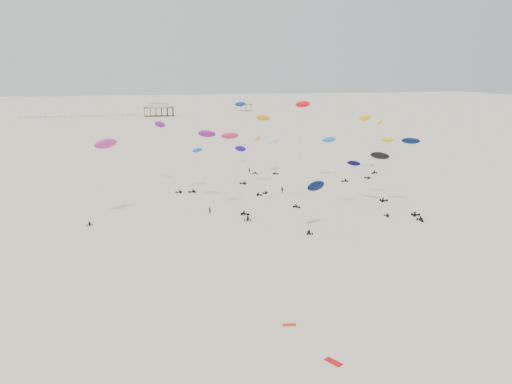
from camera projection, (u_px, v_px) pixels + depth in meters
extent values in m
plane|color=beige|center=(197.00, 147.00, 215.65)|extent=(900.00, 900.00, 0.00)
cube|color=brown|center=(159.00, 108.00, 353.76)|extent=(21.00, 13.00, 0.30)
cube|color=silver|center=(159.00, 105.00, 353.34)|extent=(14.00, 8.40, 3.20)
cube|color=#B2B2AD|center=(158.00, 103.00, 352.92)|extent=(15.00, 9.00, 0.30)
cube|color=brown|center=(246.00, 104.00, 397.78)|extent=(9.00, 7.00, 0.30)
cube|color=silver|center=(246.00, 103.00, 397.45)|extent=(5.60, 4.20, 2.40)
cube|color=#B2B2AD|center=(246.00, 101.00, 397.13)|extent=(6.00, 4.50, 0.30)
cube|color=black|center=(82.00, 116.00, 343.44)|extent=(80.00, 0.10, 0.10)
cylinder|color=gray|center=(416.00, 179.00, 115.60)|extent=(0.03, 0.03, 19.70)
ellipsoid|color=#04173C|center=(411.00, 141.00, 120.10)|extent=(4.76, 4.09, 2.16)
cylinder|color=gray|center=(239.00, 177.00, 114.34)|extent=(0.03, 0.03, 19.51)
ellipsoid|color=#BF2D5D|center=(230.00, 136.00, 117.09)|extent=(4.20, 1.93, 2.07)
cylinder|color=gray|center=(195.00, 171.00, 137.90)|extent=(0.03, 0.03, 11.03)
ellipsoid|color=blue|center=(197.00, 150.00, 139.30)|extent=(4.06, 3.66, 1.87)
cylinder|color=gray|center=(370.00, 189.00, 118.06)|extent=(0.03, 0.03, 15.23)
ellipsoid|color=#070437|center=(354.00, 163.00, 121.81)|extent=(3.50, 3.35, 1.69)
cylinder|color=gray|center=(300.00, 157.00, 119.68)|extent=(0.03, 0.03, 23.52)
ellipsoid|color=red|center=(303.00, 104.00, 117.60)|extent=(4.29, 2.55, 2.01)
cylinder|color=gray|center=(264.00, 155.00, 137.20)|extent=(0.03, 0.03, 20.26)
ellipsoid|color=orange|center=(263.00, 118.00, 138.98)|extent=(4.32, 3.84, 2.10)
cylinder|color=gray|center=(225.00, 173.00, 119.67)|extent=(0.03, 0.03, 22.25)
ellipsoid|color=#7C167B|center=(207.00, 134.00, 123.62)|extent=(5.03, 3.86, 2.32)
cylinder|color=gray|center=(250.00, 172.00, 136.75)|extent=(0.03, 0.03, 14.96)
ellipsoid|color=#190B97|center=(240.00, 149.00, 140.25)|extent=(3.48, 3.28, 1.73)
cylinder|color=gray|center=(366.00, 148.00, 157.83)|extent=(0.03, 0.03, 20.18)
ellipsoid|color=yellow|center=(365.00, 117.00, 161.66)|extent=(5.62, 3.65, 2.57)
cylinder|color=gray|center=(251.00, 161.00, 149.00)|extent=(0.03, 0.03, 14.43)
ellipsoid|color=yellow|center=(258.00, 139.00, 151.63)|extent=(3.45, 4.00, 1.88)
cylinder|color=gray|center=(169.00, 158.00, 140.03)|extent=(0.03, 0.03, 21.32)
ellipsoid|color=#681A91|center=(160.00, 124.00, 143.96)|extent=(3.87, 4.28, 2.10)
cylinder|color=gray|center=(386.00, 170.00, 127.85)|extent=(0.03, 0.03, 14.84)
ellipsoid|color=yellow|center=(388.00, 139.00, 128.37)|extent=(3.46, 2.29, 1.59)
cylinder|color=gray|center=(247.00, 138.00, 164.05)|extent=(0.03, 0.03, 23.62)
ellipsoid|color=#0C34A0|center=(240.00, 104.00, 166.96)|extent=(3.96, 1.93, 1.91)
cylinder|color=gray|center=(377.00, 148.00, 162.18)|extent=(0.03, 0.03, 15.69)
ellipsoid|color=yellow|center=(380.00, 122.00, 162.99)|extent=(5.02, 5.32, 2.51)
cylinder|color=gray|center=(275.00, 158.00, 160.56)|extent=(0.03, 0.03, 9.47)
ellipsoid|color=white|center=(275.00, 140.00, 160.95)|extent=(5.58, 5.31, 2.68)
cylinder|color=gray|center=(98.00, 185.00, 109.28)|extent=(0.03, 0.03, 16.69)
ellipsoid|color=#C82F94|center=(106.00, 144.00, 110.37)|extent=(6.18, 5.62, 2.94)
cylinder|color=gray|center=(312.00, 210.00, 103.19)|extent=(0.03, 0.03, 8.74)
ellipsoid|color=#040E37|center=(316.00, 186.00, 103.95)|extent=(5.21, 3.67, 2.40)
cylinder|color=gray|center=(337.00, 161.00, 151.88)|extent=(0.03, 0.03, 13.18)
ellipsoid|color=#1A8ACA|center=(329.00, 140.00, 154.09)|extent=(5.39, 3.37, 2.48)
cylinder|color=gray|center=(397.00, 185.00, 119.22)|extent=(0.03, 0.03, 16.83)
ellipsoid|color=black|center=(380.00, 156.00, 123.44)|extent=(4.96, 5.12, 2.47)
imported|color=black|center=(210.00, 213.00, 117.06)|extent=(0.84, 0.82, 1.91)
imported|color=black|center=(282.00, 193.00, 136.13)|extent=(1.12, 1.00, 1.98)
imported|color=black|center=(249.00, 173.00, 162.50)|extent=(0.83, 0.71, 1.91)
cube|color=#B60B0D|center=(334.00, 362.00, 57.66)|extent=(1.90, 2.35, 0.08)
cube|color=red|center=(289.00, 325.00, 66.01)|extent=(1.89, 1.00, 0.07)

